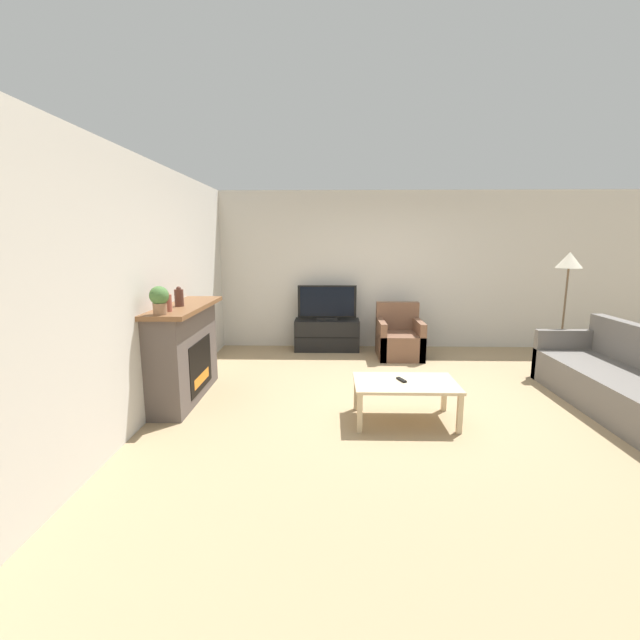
# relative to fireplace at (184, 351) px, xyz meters

# --- Properties ---
(ground_plane) EXTENTS (24.00, 24.00, 0.00)m
(ground_plane) POSITION_rel_fireplace_xyz_m (2.64, 0.14, -0.57)
(ground_plane) COLOR #9E8460
(wall_back) EXTENTS (12.00, 0.06, 2.70)m
(wall_back) POSITION_rel_fireplace_xyz_m (2.64, 2.65, 0.78)
(wall_back) COLOR beige
(wall_back) RESTS_ON ground
(wall_left) EXTENTS (0.06, 12.00, 2.70)m
(wall_left) POSITION_rel_fireplace_xyz_m (-0.22, 0.14, 0.78)
(wall_left) COLOR beige
(wall_left) RESTS_ON ground
(fireplace) EXTENTS (0.49, 1.58, 1.13)m
(fireplace) POSITION_rel_fireplace_xyz_m (0.00, 0.00, 0.00)
(fireplace) COLOR #564C47
(fireplace) RESTS_ON ground
(mantel_vase_left) EXTENTS (0.09, 0.09, 0.21)m
(mantel_vase_left) POSITION_rel_fireplace_xyz_m (0.02, -0.48, 0.65)
(mantel_vase_left) COLOR #994C3D
(mantel_vase_left) RESTS_ON fireplace
(mantel_vase_centre_left) EXTENTS (0.10, 0.10, 0.23)m
(mantel_vase_centre_left) POSITION_rel_fireplace_xyz_m (0.02, -0.12, 0.66)
(mantel_vase_centre_left) COLOR #512D23
(mantel_vase_centre_left) RESTS_ON fireplace
(potted_plant) EXTENTS (0.19, 0.19, 0.29)m
(potted_plant) POSITION_rel_fireplace_xyz_m (0.02, -0.67, 0.72)
(potted_plant) COLOR #936B4C
(potted_plant) RESTS_ON fireplace
(tv_stand) EXTENTS (1.10, 0.46, 0.53)m
(tv_stand) POSITION_rel_fireplace_xyz_m (1.67, 2.35, -0.31)
(tv_stand) COLOR black
(tv_stand) RESTS_ON ground
(tv) EXTENTS (0.99, 0.18, 0.59)m
(tv) POSITION_rel_fireplace_xyz_m (1.67, 2.35, 0.23)
(tv) COLOR black
(tv) RESTS_ON tv_stand
(armchair) EXTENTS (0.70, 0.76, 0.86)m
(armchair) POSITION_rel_fireplace_xyz_m (2.84, 1.94, -0.29)
(armchair) COLOR brown
(armchair) RESTS_ON ground
(coffee_table) EXTENTS (1.05, 0.65, 0.42)m
(coffee_table) POSITION_rel_fireplace_xyz_m (2.49, -0.61, -0.20)
(coffee_table) COLOR #CCB289
(coffee_table) RESTS_ON ground
(remote) EXTENTS (0.09, 0.15, 0.02)m
(remote) POSITION_rel_fireplace_xyz_m (2.46, -0.58, -0.14)
(remote) COLOR black
(remote) RESTS_ON coffee_table
(couch) EXTENTS (0.88, 2.39, 0.90)m
(couch) POSITION_rel_fireplace_xyz_m (4.99, -0.31, -0.28)
(couch) COLOR #66605B
(couch) RESTS_ON ground
(floor_lamp) EXTENTS (0.35, 0.35, 1.70)m
(floor_lamp) POSITION_rel_fireplace_xyz_m (5.07, 1.27, 0.91)
(floor_lamp) COLOR black
(floor_lamp) RESTS_ON ground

